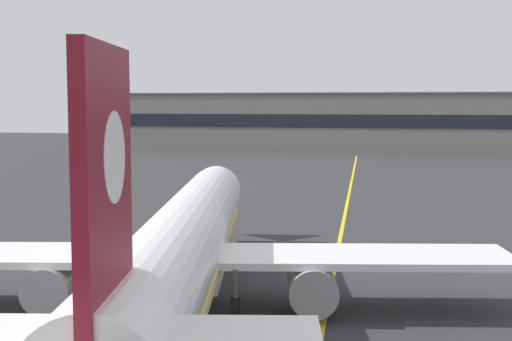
{
  "coord_description": "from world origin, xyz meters",
  "views": [
    {
      "loc": [
        5.07,
        -16.28,
        10.17
      ],
      "look_at": [
        -3.11,
        19.5,
        6.64
      ],
      "focal_mm": 49.53,
      "sensor_mm": 36.0,
      "label": 1
    }
  ],
  "objects": [
    {
      "name": "terminal_building",
      "position": [
        1.23,
        136.59,
        6.16
      ],
      "size": [
        132.55,
        12.4,
        12.3
      ],
      "color": "slate",
      "rests_on": "ground"
    },
    {
      "name": "airliner_foreground",
      "position": [
        -5.81,
        15.56,
        3.37
      ],
      "size": [
        32.31,
        41.2,
        11.65
      ],
      "color": "white",
      "rests_on": "ground"
    },
    {
      "name": "safety_cone_by_nose_gear",
      "position": [
        -5.8,
        30.61,
        0.26
      ],
      "size": [
        0.44,
        0.44,
        0.55
      ],
      "color": "orange",
      "rests_on": "ground"
    },
    {
      "name": "taxiway_centreline",
      "position": [
        0.0,
        30.0,
        0.0
      ],
      "size": [
        12.69,
        179.59,
        0.01
      ],
      "primitive_type": "cube",
      "rotation": [
        0.0,
        0.0,
        0.07
      ],
      "color": "yellow",
      "rests_on": "ground"
    }
  ]
}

